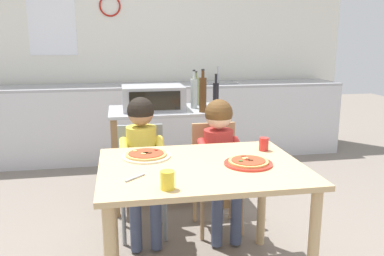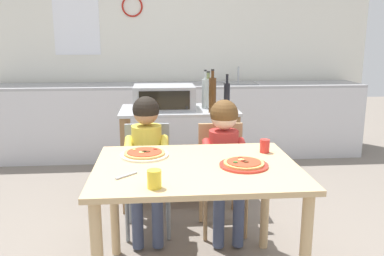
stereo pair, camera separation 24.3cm
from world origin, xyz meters
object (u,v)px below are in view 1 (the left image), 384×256
at_px(bottle_dark_olive_oil, 194,93).
at_px(child_in_yellow_shirt, 142,151).
at_px(toaster_oven, 153,98).
at_px(pizza_plate_red_rimmed, 248,162).
at_px(bottle_tall_green_wine, 216,95).
at_px(dining_chair_right, 216,168).
at_px(child_in_red_shirt, 220,149).
at_px(bottle_clear_vinegar, 195,90).
at_px(pizza_plate_cream, 146,155).
at_px(dining_table, 201,183).
at_px(dining_chair_left, 142,171).
at_px(drinking_cup_red, 264,144).
at_px(kitchen_island_cart, 168,141).
at_px(drinking_cup_yellow, 167,180).
at_px(serving_spoon, 135,178).
at_px(bottle_brown_beer, 203,94).

distance_m(bottle_dark_olive_oil, child_in_yellow_shirt, 0.89).
distance_m(toaster_oven, pizza_plate_red_rimmed, 1.41).
relative_size(bottle_tall_green_wine, bottle_dark_olive_oil, 0.91).
height_order(dining_chair_right, child_in_red_shirt, child_in_red_shirt).
bearing_deg(dining_chair_right, bottle_clear_vinegar, 91.30).
relative_size(bottle_dark_olive_oil, pizza_plate_cream, 1.14).
distance_m(dining_table, pizza_plate_red_rimmed, 0.30).
height_order(child_in_red_shirt, pizza_plate_red_rimmed, child_in_red_shirt).
height_order(toaster_oven, bottle_tall_green_wine, bottle_tall_green_wine).
distance_m(dining_chair_left, pizza_plate_cream, 0.62).
height_order(dining_table, pizza_plate_red_rimmed, pizza_plate_red_rimmed).
bearing_deg(child_in_red_shirt, drinking_cup_red, -63.60).
xyz_separation_m(kitchen_island_cart, child_in_yellow_shirt, (-0.27, -0.65, 0.10)).
bearing_deg(child_in_red_shirt, child_in_yellow_shirt, 176.81).
relative_size(bottle_tall_green_wine, child_in_red_shirt, 0.30).
xyz_separation_m(bottle_dark_olive_oil, drinking_cup_yellow, (-0.44, -1.63, -0.19)).
height_order(bottle_clear_vinegar, dining_chair_left, bottle_clear_vinegar).
height_order(bottle_clear_vinegar, serving_spoon, bottle_clear_vinegar).
xyz_separation_m(bottle_clear_vinegar, drinking_cup_yellow, (-0.49, -1.81, -0.19)).
bearing_deg(pizza_plate_cream, serving_spoon, -102.81).
relative_size(bottle_dark_olive_oil, child_in_red_shirt, 0.33).
height_order(dining_table, drinking_cup_yellow, drinking_cup_yellow).
xyz_separation_m(dining_chair_left, pizza_plate_cream, (0.00, -0.55, 0.29)).
height_order(bottle_brown_beer, pizza_plate_red_rimmed, bottle_brown_beer).
bearing_deg(drinking_cup_yellow, dining_chair_left, 93.35).
xyz_separation_m(toaster_oven, pizza_plate_cream, (-0.14, -1.08, -0.19)).
bearing_deg(child_in_red_shirt, pizza_plate_cream, -145.18).
distance_m(dining_chair_left, drinking_cup_red, 0.98).
xyz_separation_m(dining_chair_right, child_in_yellow_shirt, (-0.57, -0.09, 0.19)).
distance_m(kitchen_island_cart, pizza_plate_cream, 1.13).
relative_size(bottle_clear_vinegar, drinking_cup_yellow, 3.39).
bearing_deg(bottle_dark_olive_oil, drinking_cup_yellow, -105.10).
distance_m(dining_chair_left, child_in_yellow_shirt, 0.23).
height_order(dining_chair_left, drinking_cup_yellow, drinking_cup_yellow).
distance_m(dining_chair_right, drinking_cup_yellow, 1.21).
bearing_deg(drinking_cup_yellow, pizza_plate_cream, 96.67).
relative_size(toaster_oven, child_in_red_shirt, 0.52).
xyz_separation_m(bottle_clear_vinegar, dining_table, (-0.25, -1.47, -0.34)).
distance_m(child_in_yellow_shirt, serving_spoon, 0.80).
relative_size(bottle_tall_green_wine, dining_chair_right, 0.38).
distance_m(bottle_brown_beer, bottle_dark_olive_oil, 0.20).
height_order(kitchen_island_cart, bottle_tall_green_wine, bottle_tall_green_wine).
bearing_deg(serving_spoon, toaster_oven, 81.11).
relative_size(toaster_oven, dining_chair_right, 0.65).
bearing_deg(toaster_oven, dining_chair_left, -104.94).
distance_m(bottle_clear_vinegar, dining_chair_left, 1.04).
relative_size(dining_table, serving_spoon, 8.31).
bearing_deg(drinking_cup_yellow, serving_spoon, 129.88).
bearing_deg(drinking_cup_yellow, dining_chair_right, 64.53).
bearing_deg(bottle_clear_vinegar, kitchen_island_cart, -146.22).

